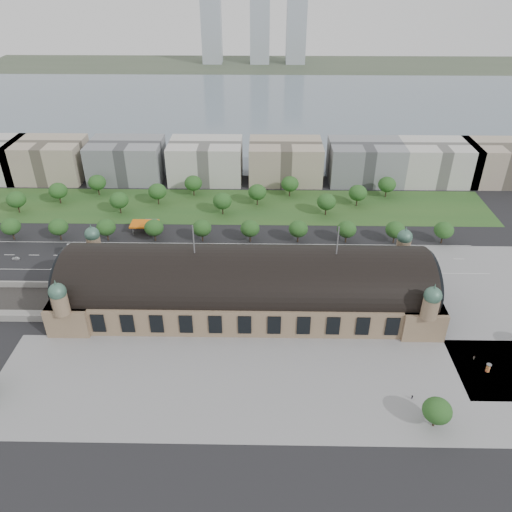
{
  "coord_description": "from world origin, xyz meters",
  "views": [
    {
      "loc": [
        6.72,
        -164.61,
        126.56
      ],
      "look_at": [
        3.61,
        16.56,
        14.0
      ],
      "focal_mm": 35.0,
      "sensor_mm": 36.0,
      "label": 1
    }
  ],
  "objects_px": {
    "petrol_station": "(148,224)",
    "bus_mid": "(303,266)",
    "traffic_car_5": "(337,251)",
    "parked_car_2": "(92,269)",
    "bus_west": "(219,261)",
    "parked_car_0": "(74,269)",
    "pedestrian_4": "(412,397)",
    "traffic_car_1": "(107,252)",
    "traffic_car_3": "(213,246)",
    "parked_car_4": "(185,270)",
    "advertising_column": "(488,368)",
    "traffic_car_0": "(16,258)",
    "parked_car_3": "(171,275)",
    "parked_car_1": "(103,270)",
    "parked_car_6": "(150,273)",
    "traffic_car_4": "(264,260)",
    "bus_east": "(328,268)",
    "parked_car_5": "(198,271)",
    "pedestrian_2": "(474,358)"
  },
  "relations": [
    {
      "from": "pedestrian_4",
      "to": "traffic_car_0",
      "type": "bearing_deg",
      "value": -57.12
    },
    {
      "from": "traffic_car_0",
      "to": "parked_car_0",
      "type": "xyz_separation_m",
      "value": [
        31.05,
        -9.11,
        0.1
      ]
    },
    {
      "from": "traffic_car_1",
      "to": "parked_car_0",
      "type": "relative_size",
      "value": 1.08
    },
    {
      "from": "traffic_car_1",
      "to": "parked_car_1",
      "type": "xyz_separation_m",
      "value": [
        2.21,
        -15.51,
        0.0
      ]
    },
    {
      "from": "parked_car_2",
      "to": "parked_car_4",
      "type": "distance_m",
      "value": 42.59
    },
    {
      "from": "traffic_car_4",
      "to": "parked_car_6",
      "type": "bearing_deg",
      "value": -70.06
    },
    {
      "from": "petrol_station",
      "to": "traffic_car_0",
      "type": "height_order",
      "value": "petrol_station"
    },
    {
      "from": "traffic_car_3",
      "to": "bus_west",
      "type": "relative_size",
      "value": 0.45
    },
    {
      "from": "parked_car_1",
      "to": "parked_car_4",
      "type": "relative_size",
      "value": 1.39
    },
    {
      "from": "petrol_station",
      "to": "traffic_car_5",
      "type": "relative_size",
      "value": 2.88
    },
    {
      "from": "traffic_car_1",
      "to": "parked_car_2",
      "type": "height_order",
      "value": "traffic_car_1"
    },
    {
      "from": "parked_car_6",
      "to": "bus_east",
      "type": "relative_size",
      "value": 0.48
    },
    {
      "from": "bus_east",
      "to": "parked_car_0",
      "type": "bearing_deg",
      "value": 96.93
    },
    {
      "from": "pedestrian_4",
      "to": "parked_car_0",
      "type": "bearing_deg",
      "value": -59.24
    },
    {
      "from": "traffic_car_0",
      "to": "traffic_car_5",
      "type": "distance_m",
      "value": 154.03
    },
    {
      "from": "traffic_car_3",
      "to": "parked_car_1",
      "type": "distance_m",
      "value": 53.67
    },
    {
      "from": "traffic_car_0",
      "to": "parked_car_3",
      "type": "height_order",
      "value": "parked_car_3"
    },
    {
      "from": "traffic_car_0",
      "to": "traffic_car_4",
      "type": "relative_size",
      "value": 0.8
    },
    {
      "from": "bus_east",
      "to": "parked_car_6",
      "type": "bearing_deg",
      "value": 99.3
    },
    {
      "from": "traffic_car_1",
      "to": "parked_car_1",
      "type": "bearing_deg",
      "value": -172.82
    },
    {
      "from": "parked_car_0",
      "to": "parked_car_6",
      "type": "xyz_separation_m",
      "value": [
        35.46,
        -2.76,
        -0.01
      ]
    },
    {
      "from": "parked_car_4",
      "to": "bus_west",
      "type": "distance_m",
      "value": 16.8
    },
    {
      "from": "traffic_car_5",
      "to": "bus_west",
      "type": "bearing_deg",
      "value": 107.84
    },
    {
      "from": "parked_car_3",
      "to": "traffic_car_1",
      "type": "bearing_deg",
      "value": -140.94
    },
    {
      "from": "advertising_column",
      "to": "parked_car_6",
      "type": "bearing_deg",
      "value": 155.81
    },
    {
      "from": "traffic_car_5",
      "to": "pedestrian_2",
      "type": "bearing_deg",
      "value": -145.02
    },
    {
      "from": "traffic_car_4",
      "to": "parked_car_6",
      "type": "relative_size",
      "value": 0.93
    },
    {
      "from": "traffic_car_4",
      "to": "parked_car_5",
      "type": "height_order",
      "value": "traffic_car_4"
    },
    {
      "from": "traffic_car_5",
      "to": "pedestrian_4",
      "type": "height_order",
      "value": "pedestrian_4"
    },
    {
      "from": "traffic_car_3",
      "to": "bus_mid",
      "type": "bearing_deg",
      "value": -108.6
    },
    {
      "from": "traffic_car_4",
      "to": "parked_car_3",
      "type": "height_order",
      "value": "traffic_car_4"
    },
    {
      "from": "petrol_station",
      "to": "traffic_car_3",
      "type": "bearing_deg",
      "value": -27.28
    },
    {
      "from": "petrol_station",
      "to": "bus_mid",
      "type": "relative_size",
      "value": 1.07
    },
    {
      "from": "parked_car_1",
      "to": "bus_west",
      "type": "xyz_separation_m",
      "value": [
        52.98,
        7.43,
        0.91
      ]
    },
    {
      "from": "parked_car_0",
      "to": "parked_car_6",
      "type": "height_order",
      "value": "parked_car_0"
    },
    {
      "from": "bus_east",
      "to": "traffic_car_4",
      "type": "bearing_deg",
      "value": 81.38
    },
    {
      "from": "advertising_column",
      "to": "parked_car_5",
      "type": "bearing_deg",
      "value": 150.62
    },
    {
      "from": "parked_car_4",
      "to": "advertising_column",
      "type": "relative_size",
      "value": 1.26
    },
    {
      "from": "traffic_car_5",
      "to": "parked_car_3",
      "type": "distance_m",
      "value": 80.69
    },
    {
      "from": "parked_car_1",
      "to": "advertising_column",
      "type": "relative_size",
      "value": 1.75
    },
    {
      "from": "parked_car_1",
      "to": "pedestrian_2",
      "type": "relative_size",
      "value": 2.98
    },
    {
      "from": "parked_car_2",
      "to": "bus_west",
      "type": "bearing_deg",
      "value": 72.11
    },
    {
      "from": "parked_car_0",
      "to": "pedestrian_4",
      "type": "distance_m",
      "value": 154.99
    },
    {
      "from": "parked_car_2",
      "to": "parked_car_6",
      "type": "relative_size",
      "value": 0.96
    },
    {
      "from": "traffic_car_0",
      "to": "pedestrian_4",
      "type": "bearing_deg",
      "value": 70.71
    },
    {
      "from": "traffic_car_1",
      "to": "advertising_column",
      "type": "bearing_deg",
      "value": -117.19
    },
    {
      "from": "traffic_car_4",
      "to": "parked_car_1",
      "type": "height_order",
      "value": "parked_car_1"
    },
    {
      "from": "traffic_car_5",
      "to": "parked_car_0",
      "type": "distance_m",
      "value": 124.07
    },
    {
      "from": "traffic_car_5",
      "to": "parked_car_1",
      "type": "relative_size",
      "value": 0.84
    },
    {
      "from": "bus_mid",
      "to": "advertising_column",
      "type": "bearing_deg",
      "value": -142.03
    }
  ]
}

